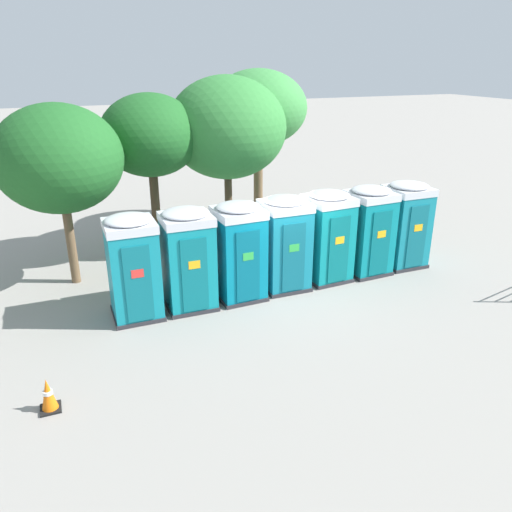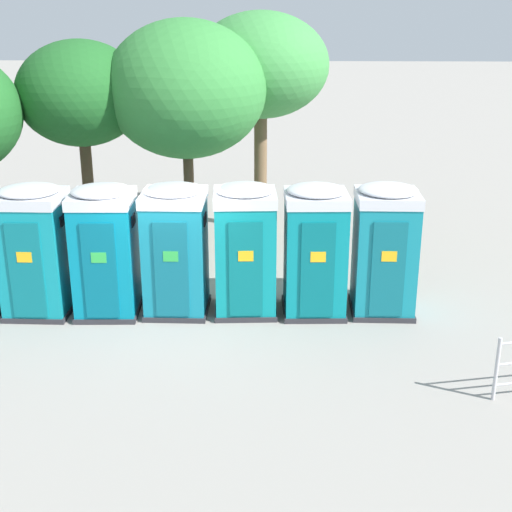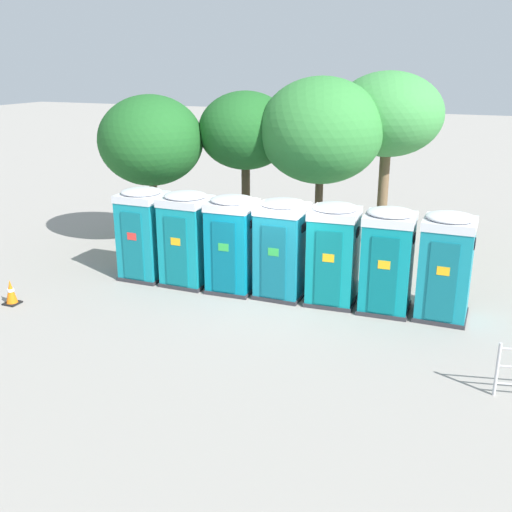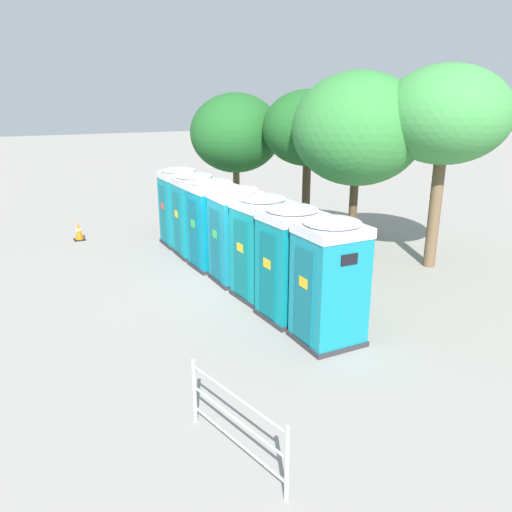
% 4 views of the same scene
% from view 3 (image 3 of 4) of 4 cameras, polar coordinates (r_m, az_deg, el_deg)
% --- Properties ---
extents(ground_plane, '(120.00, 120.00, 0.00)m').
position_cam_3_polar(ground_plane, '(15.66, 2.43, -3.70)').
color(ground_plane, gray).
extents(portapotty_0, '(1.17, 1.21, 2.54)m').
position_cam_3_polar(portapotty_0, '(16.81, -10.64, 2.15)').
color(portapotty_0, '#2D2D33').
rests_on(portapotty_0, ground).
extents(portapotty_1, '(1.22, 1.21, 2.54)m').
position_cam_3_polar(portapotty_1, '(16.16, -6.61, 1.69)').
color(portapotty_1, '#2D2D33').
rests_on(portapotty_1, ground).
extents(portapotty_2, '(1.22, 1.24, 2.54)m').
position_cam_3_polar(portapotty_2, '(15.60, -2.27, 1.20)').
color(portapotty_2, '#2D2D33').
rests_on(portapotty_2, ground).
extents(portapotty_3, '(1.21, 1.21, 2.54)m').
position_cam_3_polar(portapotty_3, '(15.21, 2.47, 0.76)').
color(portapotty_3, '#2D2D33').
rests_on(portapotty_3, ground).
extents(portapotty_4, '(1.26, 1.27, 2.54)m').
position_cam_3_polar(portapotty_4, '(14.89, 7.37, 0.24)').
color(portapotty_4, '#2D2D33').
rests_on(portapotty_4, ground).
extents(portapotty_5, '(1.24, 1.25, 2.54)m').
position_cam_3_polar(portapotty_5, '(14.63, 12.41, -0.37)').
color(portapotty_5, '#2D2D33').
rests_on(portapotty_5, ground).
extents(portapotty_6, '(1.20, 1.21, 2.54)m').
position_cam_3_polar(portapotty_6, '(14.55, 17.62, -0.91)').
color(portapotty_6, '#2D2D33').
rests_on(portapotty_6, ground).
extents(street_tree_0, '(3.74, 3.74, 5.41)m').
position_cam_3_polar(street_tree_0, '(18.45, 6.21, 11.76)').
color(street_tree_0, '#4C3826').
rests_on(street_tree_0, ground).
extents(street_tree_1, '(2.97, 2.97, 4.95)m').
position_cam_3_polar(street_tree_1, '(19.20, -1.01, 11.79)').
color(street_tree_1, '#4C3826').
rests_on(street_tree_1, ground).
extents(street_tree_2, '(3.27, 3.27, 4.85)m').
position_cam_3_polar(street_tree_2, '(19.24, -9.99, 10.76)').
color(street_tree_2, brown).
rests_on(street_tree_2, ground).
extents(street_tree_3, '(3.41, 3.41, 5.54)m').
position_cam_3_polar(street_tree_3, '(19.53, 12.46, 12.96)').
color(street_tree_3, brown).
rests_on(street_tree_3, ground).
extents(traffic_cone, '(0.36, 0.36, 0.64)m').
position_cam_3_polar(traffic_cone, '(16.16, -22.31, -3.22)').
color(traffic_cone, black).
rests_on(traffic_cone, ground).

